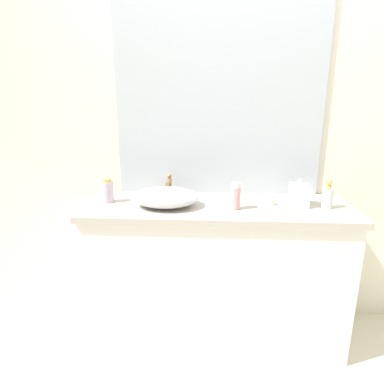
{
  "coord_description": "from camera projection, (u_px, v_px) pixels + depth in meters",
  "views": [
    {
      "loc": [
        -0.11,
        -1.4,
        1.48
      ],
      "look_at": [
        -0.22,
        0.41,
        0.96
      ],
      "focal_mm": 31.14,
      "sensor_mm": 36.0,
      "label": 1
    }
  ],
  "objects": [
    {
      "name": "bathroom_wall_rear",
      "position": [
        229.0,
        127.0,
        2.09
      ],
      "size": [
        6.0,
        0.06,
        2.6
      ],
      "primitive_type": "cube",
      "color": "silver",
      "rests_on": "ground"
    },
    {
      "name": "vanity_counter",
      "position": [
        216.0,
        273.0,
        2.04
      ],
      "size": [
        1.54,
        0.51,
        0.88
      ],
      "color": "white",
      "rests_on": "ground"
    },
    {
      "name": "wall_mirror_panel",
      "position": [
        219.0,
        97.0,
        2.01
      ],
      "size": [
        1.26,
        0.01,
        1.19
      ],
      "primitive_type": "cube",
      "color": "#B2BCC6",
      "rests_on": "vanity_counter"
    },
    {
      "name": "sink_basin",
      "position": [
        166.0,
        197.0,
        1.88
      ],
      "size": [
        0.37,
        0.28,
        0.11
      ],
      "primitive_type": "ellipsoid",
      "color": "silver",
      "rests_on": "vanity_counter"
    },
    {
      "name": "faucet",
      "position": [
        169.0,
        185.0,
        2.03
      ],
      "size": [
        0.03,
        0.12,
        0.15
      ],
      "color": "olive",
      "rests_on": "vanity_counter"
    },
    {
      "name": "soap_dispenser",
      "position": [
        328.0,
        196.0,
        1.85
      ],
      "size": [
        0.06,
        0.06,
        0.17
      ],
      "color": "white",
      "rests_on": "vanity_counter"
    },
    {
      "name": "lotion_bottle",
      "position": [
        236.0,
        196.0,
        1.83
      ],
      "size": [
        0.05,
        0.05,
        0.15
      ],
      "color": "#E1A2A3",
      "rests_on": "vanity_counter"
    },
    {
      "name": "perfume_bottle",
      "position": [
        108.0,
        191.0,
        1.96
      ],
      "size": [
        0.07,
        0.07,
        0.14
      ],
      "color": "silver",
      "rests_on": "vanity_counter"
    },
    {
      "name": "tissue_box",
      "position": [
        299.0,
        194.0,
        1.9
      ],
      "size": [
        0.14,
        0.14,
        0.16
      ],
      "color": "silver",
      "rests_on": "vanity_counter"
    },
    {
      "name": "candle_jar",
      "position": [
        271.0,
        202.0,
        1.92
      ],
      "size": [
        0.05,
        0.05,
        0.04
      ],
      "primitive_type": "cylinder",
      "color": "beige",
      "rests_on": "vanity_counter"
    }
  ]
}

